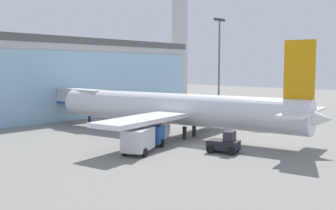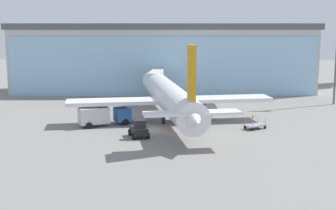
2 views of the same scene
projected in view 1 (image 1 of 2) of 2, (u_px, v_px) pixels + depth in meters
The scene contains 11 objects.
ground at pixel (202, 146), 44.09m from camera, with size 240.00×240.00×0.00m, color gray.
terminal_building at pixel (46, 78), 68.90m from camera, with size 62.42×16.51×13.98m.
jet_bridge at pixel (73, 97), 61.94m from camera, with size 2.29×14.53×5.54m.
control_tower at pixel (180, 19), 124.92m from camera, with size 10.36×10.36×39.23m.
apron_light_mast at pixel (219, 56), 79.88m from camera, with size 3.20×0.40×18.68m.
airplane at pixel (175, 109), 50.24m from camera, with size 29.61×38.69×11.73m.
catering_truck at pixel (143, 138), 41.29m from camera, with size 7.50×5.27×2.65m.
baggage_cart at pixel (260, 127), 55.17m from camera, with size 3.21×2.92×1.50m.
pushback_tug at pixel (225, 144), 40.77m from camera, with size 3.00×3.60×2.30m.
safety_cone_nose at pixel (216, 140), 46.33m from camera, with size 0.36×0.36×0.55m, color orange.
safety_cone_wingtip at pixel (222, 123), 60.72m from camera, with size 0.36×0.36×0.55m, color orange.
Camera 1 is at (-33.20, -28.26, 8.87)m, focal length 42.00 mm.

